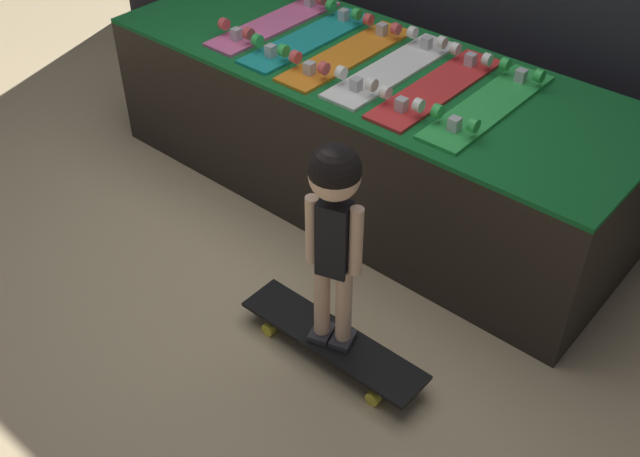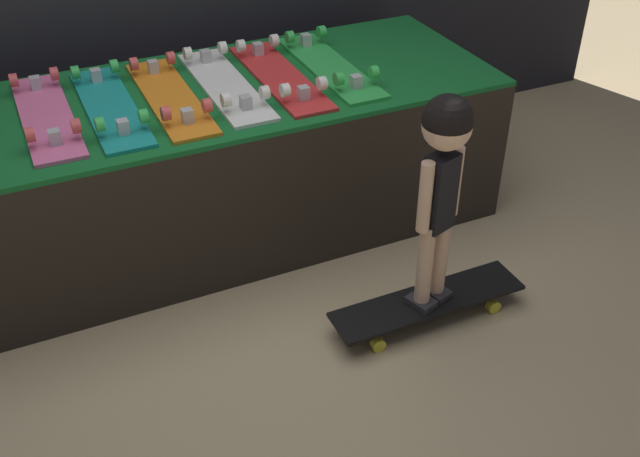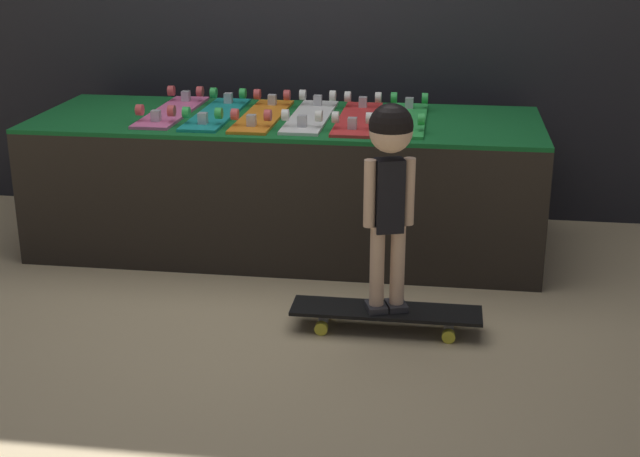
% 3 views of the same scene
% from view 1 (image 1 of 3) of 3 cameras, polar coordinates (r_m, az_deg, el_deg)
% --- Properties ---
extents(ground_plane, '(16.00, 16.00, 0.00)m').
position_cam_1_polar(ground_plane, '(3.30, -2.20, -0.92)').
color(ground_plane, tan).
extents(display_rack, '(2.43, 0.88, 0.65)m').
position_cam_1_polar(display_rack, '(3.43, 3.61, 7.57)').
color(display_rack, black).
rests_on(display_rack, ground_plane).
extents(skateboard_pink_on_rack, '(0.18, 0.75, 0.09)m').
position_cam_1_polar(skateboard_pink_on_rack, '(3.62, -3.46, 15.48)').
color(skateboard_pink_on_rack, pink).
rests_on(skateboard_pink_on_rack, display_rack).
extents(skateboard_teal_on_rack, '(0.18, 0.75, 0.09)m').
position_cam_1_polar(skateboard_teal_on_rack, '(3.46, -0.86, 14.39)').
color(skateboard_teal_on_rack, teal).
rests_on(skateboard_teal_on_rack, display_rack).
extents(skateboard_orange_on_rack, '(0.18, 0.75, 0.09)m').
position_cam_1_polar(skateboard_orange_on_rack, '(3.32, 2.09, 13.24)').
color(skateboard_orange_on_rack, orange).
rests_on(skateboard_orange_on_rack, display_rack).
extents(skateboard_white_on_rack, '(0.18, 0.75, 0.09)m').
position_cam_1_polar(skateboard_white_on_rack, '(3.21, 5.56, 12.12)').
color(skateboard_white_on_rack, white).
rests_on(skateboard_white_on_rack, display_rack).
extents(skateboard_red_on_rack, '(0.18, 0.75, 0.09)m').
position_cam_1_polar(skateboard_red_on_rack, '(3.09, 8.91, 10.68)').
color(skateboard_red_on_rack, red).
rests_on(skateboard_red_on_rack, display_rack).
extents(skateboard_green_on_rack, '(0.18, 0.75, 0.09)m').
position_cam_1_polar(skateboard_green_on_rack, '(3.00, 12.72, 9.25)').
color(skateboard_green_on_rack, green).
rests_on(skateboard_green_on_rack, display_rack).
extents(skateboard_on_floor, '(0.76, 0.18, 0.09)m').
position_cam_1_polar(skateboard_on_floor, '(2.77, 0.94, -8.57)').
color(skateboard_on_floor, black).
rests_on(skateboard_on_floor, ground_plane).
extents(child, '(0.19, 0.17, 0.83)m').
position_cam_1_polar(child, '(2.36, 1.09, 1.22)').
color(child, '#2D2D33').
rests_on(child, skateboard_on_floor).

